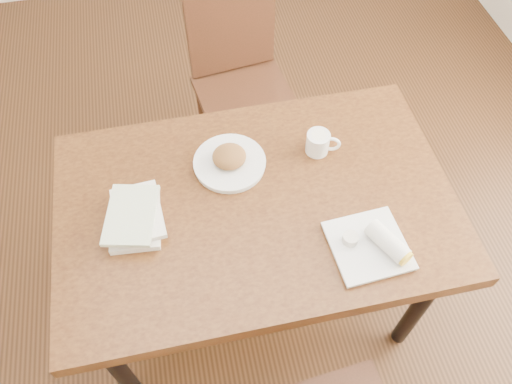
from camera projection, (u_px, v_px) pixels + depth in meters
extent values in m
cube|color=#472814|center=(256.00, 293.00, 2.27)|extent=(4.00, 5.00, 0.01)
cube|color=brown|center=(256.00, 206.00, 1.67)|extent=(1.32, 0.85, 0.06)
cylinder|color=black|center=(119.00, 369.00, 1.73)|extent=(0.06, 0.06, 0.69)
cylinder|color=black|center=(420.00, 306.00, 1.87)|extent=(0.06, 0.06, 0.69)
cylinder|color=black|center=(110.00, 214.00, 2.10)|extent=(0.06, 0.06, 0.69)
cylinder|color=black|center=(363.00, 170.00, 2.23)|extent=(0.06, 0.06, 0.69)
cylinder|color=#432013|center=(268.00, 101.00, 2.64)|extent=(0.04, 0.04, 0.45)
cylinder|color=#432013|center=(202.00, 117.00, 2.57)|extent=(0.04, 0.04, 0.45)
cylinder|color=#432013|center=(293.00, 150.00, 2.45)|extent=(0.04, 0.04, 0.45)
cylinder|color=#432013|center=(223.00, 170.00, 2.38)|extent=(0.04, 0.04, 0.45)
cube|color=#432013|center=(246.00, 98.00, 2.31)|extent=(0.47, 0.47, 0.04)
cube|color=#432013|center=(231.00, 26.00, 2.20)|extent=(0.40, 0.09, 0.45)
cylinder|color=white|center=(230.00, 164.00, 1.73)|extent=(0.25, 0.25, 0.02)
cylinder|color=white|center=(230.00, 162.00, 1.72)|extent=(0.25, 0.25, 0.01)
ellipsoid|color=#B27538|center=(229.00, 157.00, 1.69)|extent=(0.15, 0.15, 0.06)
cylinder|color=white|center=(318.00, 143.00, 1.74)|extent=(0.08, 0.08, 0.08)
torus|color=white|center=(331.00, 144.00, 1.73)|extent=(0.07, 0.03, 0.07)
cylinder|color=tan|center=(319.00, 136.00, 1.71)|extent=(0.07, 0.07, 0.01)
cylinder|color=#F2E5CC|center=(319.00, 135.00, 1.70)|extent=(0.05, 0.05, 0.00)
cube|color=white|center=(368.00, 246.00, 1.54)|extent=(0.24, 0.24, 0.01)
cube|color=white|center=(369.00, 245.00, 1.54)|extent=(0.24, 0.24, 0.01)
cylinder|color=white|center=(387.00, 242.00, 1.51)|extent=(0.11, 0.15, 0.06)
cylinder|color=yellow|center=(405.00, 258.00, 1.47)|extent=(0.05, 0.04, 0.05)
cylinder|color=silver|center=(350.00, 239.00, 1.53)|extent=(0.05, 0.05, 0.03)
cylinder|color=red|center=(351.00, 237.00, 1.52)|extent=(0.04, 0.04, 0.01)
cube|color=white|center=(136.00, 220.00, 1.59)|extent=(0.17, 0.24, 0.02)
cube|color=silver|center=(138.00, 213.00, 1.58)|extent=(0.17, 0.23, 0.02)
cube|color=#9FB97B|center=(131.00, 215.00, 1.56)|extent=(0.20, 0.25, 0.02)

